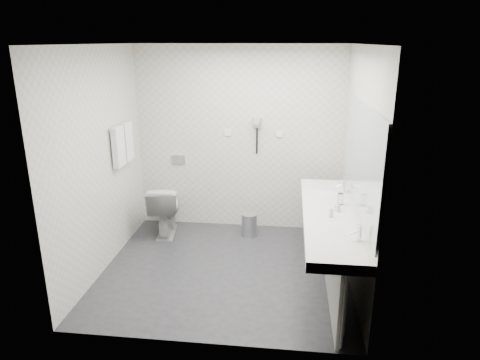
# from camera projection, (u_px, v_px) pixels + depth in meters

# --- Properties ---
(floor) EXTENTS (2.80, 2.80, 0.00)m
(floor) POSITION_uv_depth(u_px,v_px,m) (226.00, 269.00, 5.04)
(floor) COLOR #28282C
(floor) RESTS_ON ground
(ceiling) EXTENTS (2.80, 2.80, 0.00)m
(ceiling) POSITION_uv_depth(u_px,v_px,m) (223.00, 44.00, 4.27)
(ceiling) COLOR silver
(ceiling) RESTS_ON wall_back
(wall_back) EXTENTS (2.80, 0.00, 2.80)m
(wall_back) POSITION_uv_depth(u_px,v_px,m) (239.00, 140.00, 5.89)
(wall_back) COLOR beige
(wall_back) RESTS_ON floor
(wall_front) EXTENTS (2.80, 0.00, 2.80)m
(wall_front) POSITION_uv_depth(u_px,v_px,m) (200.00, 211.00, 3.43)
(wall_front) COLOR beige
(wall_front) RESTS_ON floor
(wall_left) EXTENTS (0.00, 2.60, 2.60)m
(wall_left) POSITION_uv_depth(u_px,v_px,m) (100.00, 162.00, 4.81)
(wall_left) COLOR beige
(wall_left) RESTS_ON floor
(wall_right) EXTENTS (0.00, 2.60, 2.60)m
(wall_right) POSITION_uv_depth(u_px,v_px,m) (358.00, 170.00, 4.50)
(wall_right) COLOR beige
(wall_right) RESTS_ON floor
(vanity_counter) EXTENTS (0.55, 2.20, 0.10)m
(vanity_counter) POSITION_uv_depth(u_px,v_px,m) (330.00, 217.00, 4.48)
(vanity_counter) COLOR silver
(vanity_counter) RESTS_ON floor
(vanity_panel) EXTENTS (0.03, 2.15, 0.75)m
(vanity_panel) POSITION_uv_depth(u_px,v_px,m) (330.00, 254.00, 4.61)
(vanity_panel) COLOR gray
(vanity_panel) RESTS_ON floor
(vanity_post_near) EXTENTS (0.06, 0.06, 0.75)m
(vanity_post_near) POSITION_uv_depth(u_px,v_px,m) (343.00, 312.00, 3.62)
(vanity_post_near) COLOR silver
(vanity_post_near) RESTS_ON floor
(vanity_post_far) EXTENTS (0.06, 0.06, 0.75)m
(vanity_post_far) POSITION_uv_depth(u_px,v_px,m) (325.00, 216.00, 5.59)
(vanity_post_far) COLOR silver
(vanity_post_far) RESTS_ON floor
(mirror) EXTENTS (0.02, 2.20, 1.05)m
(mirror) POSITION_uv_depth(u_px,v_px,m) (361.00, 157.00, 4.25)
(mirror) COLOR #B2BCC6
(mirror) RESTS_ON wall_right
(basin_near) EXTENTS (0.40, 0.31, 0.05)m
(basin_near) POSITION_uv_depth(u_px,v_px,m) (336.00, 241.00, 3.86)
(basin_near) COLOR silver
(basin_near) RESTS_ON vanity_counter
(basin_far) EXTENTS (0.40, 0.31, 0.05)m
(basin_far) POSITION_uv_depth(u_px,v_px,m) (325.00, 193.00, 5.09)
(basin_far) COLOR silver
(basin_far) RESTS_ON vanity_counter
(faucet_near) EXTENTS (0.04, 0.04, 0.15)m
(faucet_near) POSITION_uv_depth(u_px,v_px,m) (359.00, 233.00, 3.81)
(faucet_near) COLOR silver
(faucet_near) RESTS_ON vanity_counter
(faucet_far) EXTENTS (0.04, 0.04, 0.15)m
(faucet_far) POSITION_uv_depth(u_px,v_px,m) (343.00, 186.00, 5.04)
(faucet_far) COLOR silver
(faucet_far) RESTS_ON vanity_counter
(soap_bottle_a) EXTENTS (0.07, 0.07, 0.10)m
(soap_bottle_a) POSITION_uv_depth(u_px,v_px,m) (338.00, 206.00, 4.48)
(soap_bottle_a) COLOR white
(soap_bottle_a) RESTS_ON vanity_counter
(soap_bottle_c) EXTENTS (0.05, 0.05, 0.12)m
(soap_bottle_c) POSITION_uv_depth(u_px,v_px,m) (331.00, 211.00, 4.33)
(soap_bottle_c) COLOR white
(soap_bottle_c) RESTS_ON vanity_counter
(glass_left) EXTENTS (0.07, 0.07, 0.12)m
(glass_left) POSITION_uv_depth(u_px,v_px,m) (340.00, 199.00, 4.66)
(glass_left) COLOR silver
(glass_left) RESTS_ON vanity_counter
(toilet) EXTENTS (0.47, 0.73, 0.70)m
(toilet) POSITION_uv_depth(u_px,v_px,m) (165.00, 209.00, 5.89)
(toilet) COLOR silver
(toilet) RESTS_ON floor
(flush_plate) EXTENTS (0.18, 0.02, 0.12)m
(flush_plate) POSITION_uv_depth(u_px,v_px,m) (178.00, 160.00, 6.06)
(flush_plate) COLOR #B2B5BA
(flush_plate) RESTS_ON wall_back
(pedal_bin) EXTENTS (0.24, 0.24, 0.30)m
(pedal_bin) POSITION_uv_depth(u_px,v_px,m) (249.00, 225.00, 5.88)
(pedal_bin) COLOR #B2B5BA
(pedal_bin) RESTS_ON floor
(bin_lid) EXTENTS (0.21, 0.21, 0.02)m
(bin_lid) POSITION_uv_depth(u_px,v_px,m) (249.00, 215.00, 5.84)
(bin_lid) COLOR #B2B5BA
(bin_lid) RESTS_ON pedal_bin
(towel_rail) EXTENTS (0.02, 0.62, 0.02)m
(towel_rail) POSITION_uv_depth(u_px,v_px,m) (121.00, 126.00, 5.23)
(towel_rail) COLOR silver
(towel_rail) RESTS_ON wall_left
(towel_near) EXTENTS (0.07, 0.24, 0.48)m
(towel_near) POSITION_uv_depth(u_px,v_px,m) (118.00, 147.00, 5.17)
(towel_near) COLOR silver
(towel_near) RESTS_ON towel_rail
(towel_far) EXTENTS (0.07, 0.24, 0.48)m
(towel_far) POSITION_uv_depth(u_px,v_px,m) (127.00, 141.00, 5.43)
(towel_far) COLOR silver
(towel_far) RESTS_ON towel_rail
(dryer_cradle) EXTENTS (0.10, 0.04, 0.14)m
(dryer_cradle) POSITION_uv_depth(u_px,v_px,m) (257.00, 122.00, 5.75)
(dryer_cradle) COLOR #9C9CA2
(dryer_cradle) RESTS_ON wall_back
(dryer_barrel) EXTENTS (0.08, 0.14, 0.08)m
(dryer_barrel) POSITION_uv_depth(u_px,v_px,m) (257.00, 121.00, 5.68)
(dryer_barrel) COLOR #9C9CA2
(dryer_barrel) RESTS_ON dryer_cradle
(dryer_cord) EXTENTS (0.02, 0.02, 0.35)m
(dryer_cord) POSITION_uv_depth(u_px,v_px,m) (257.00, 141.00, 5.82)
(dryer_cord) COLOR black
(dryer_cord) RESTS_ON dryer_cradle
(switch_plate_a) EXTENTS (0.09, 0.02, 0.09)m
(switch_plate_a) POSITION_uv_depth(u_px,v_px,m) (228.00, 132.00, 5.86)
(switch_plate_a) COLOR silver
(switch_plate_a) RESTS_ON wall_back
(switch_plate_b) EXTENTS (0.09, 0.02, 0.09)m
(switch_plate_b) POSITION_uv_depth(u_px,v_px,m) (280.00, 134.00, 5.78)
(switch_plate_b) COLOR silver
(switch_plate_b) RESTS_ON wall_back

